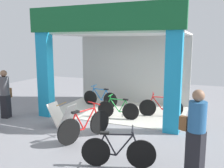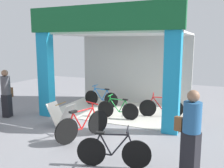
# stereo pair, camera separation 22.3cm
# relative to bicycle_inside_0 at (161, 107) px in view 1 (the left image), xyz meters

# --- Properties ---
(ground_plane) EXTENTS (17.58, 17.58, 0.00)m
(ground_plane) POSITION_rel_bicycle_inside_0_xyz_m (-1.60, -1.40, -0.33)
(ground_plane) COLOR gray
(ground_plane) RESTS_ON ground
(shop_facade) EXTENTS (4.99, 3.43, 3.66)m
(shop_facade) POSITION_rel_bicycle_inside_0_xyz_m (-1.60, 0.12, 1.61)
(shop_facade) COLOR beige
(shop_facade) RESTS_ON ground
(bicycle_inside_0) EXTENTS (1.47, 0.51, 0.83)m
(bicycle_inside_0) POSITION_rel_bicycle_inside_0_xyz_m (0.00, 0.00, 0.00)
(bicycle_inside_0) COLOR black
(bicycle_inside_0) RESTS_ON ground
(bicycle_inside_1) EXTENTS (1.46, 0.40, 0.81)m
(bicycle_inside_1) POSITION_rel_bicycle_inside_0_xyz_m (-1.30, -0.79, -0.01)
(bicycle_inside_1) COLOR black
(bicycle_inside_1) RESTS_ON ground
(bicycle_inside_2) EXTENTS (1.53, 0.42, 0.84)m
(bicycle_inside_2) POSITION_rel_bicycle_inside_0_xyz_m (-2.57, 0.50, 0.00)
(bicycle_inside_2) COLOR black
(bicycle_inside_2) RESTS_ON ground
(bicycle_parked_0) EXTENTS (0.69, 1.62, 0.95)m
(bicycle_parked_0) POSITION_rel_bicycle_inside_0_xyz_m (-1.47, -2.82, 0.05)
(bicycle_parked_0) COLOR black
(bicycle_parked_0) RESTS_ON ground
(bicycle_parked_1) EXTENTS (1.50, 0.51, 0.85)m
(bicycle_parked_1) POSITION_rel_bicycle_inside_0_xyz_m (-0.12, -3.89, 0.01)
(bicycle_parked_1) COLOR black
(bicycle_parked_1) RESTS_ON ground
(sandwich_board_sign) EXTENTS (0.77, 0.51, 0.74)m
(sandwich_board_sign) POSITION_rel_bicycle_inside_0_xyz_m (-2.60, -2.21, 0.03)
(sandwich_board_sign) COLOR silver
(sandwich_board_sign) RESTS_ON ground
(pedestrian_1) EXTENTS (0.56, 0.44, 1.71)m
(pedestrian_1) POSITION_rel_bicycle_inside_0_xyz_m (1.36, -3.68, 0.55)
(pedestrian_1) COLOR black
(pedestrian_1) RESTS_ON ground
(pedestrian_2) EXTENTS (0.37, 0.53, 1.65)m
(pedestrian_2) POSITION_rel_bicycle_inside_0_xyz_m (-4.91, -2.13, 0.51)
(pedestrian_2) COLOR black
(pedestrian_2) RESTS_ON ground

